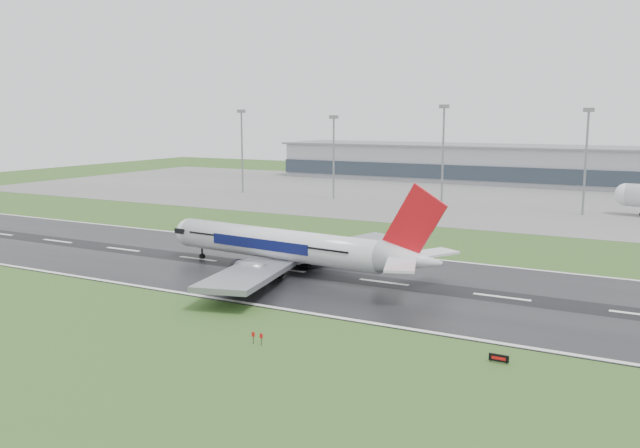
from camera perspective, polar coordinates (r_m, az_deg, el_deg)
The scene contains 10 objects.
ground at distance 115.11m, azimuth 5.47°, elevation -5.00°, with size 520.00×520.00×0.00m, color #2C511D.
runway at distance 115.09m, azimuth 5.47°, elevation -4.98°, with size 400.00×45.00×0.10m, color black.
apron at distance 233.71m, azimuth 17.47°, elevation 1.88°, with size 400.00×130.00×0.08m, color slate.
terminal at distance 291.92m, azimuth 19.79°, elevation 4.62°, with size 240.00×36.00×15.00m, color #999BA4.
main_airliner at distance 119.30m, azimuth -2.24°, elevation -0.29°, with size 56.93×54.22×16.81m, color silver, non-canonical shape.
runway_sign at distance 81.26m, azimuth 14.99°, elevation -11.02°, with size 2.30×0.26×1.04m, color black, non-canonical shape.
floodmast_0 at distance 247.85m, azimuth -6.66°, elevation 6.02°, with size 0.64×0.64×29.19m, color gray.
floodmast_1 at distance 228.49m, azimuth 1.17°, elevation 5.55°, with size 0.64×0.64×27.13m, color gray.
floodmast_2 at distance 213.68m, azimuth 10.42°, elevation 5.58°, with size 0.64×0.64×30.39m, color gray.
floodmast_3 at distance 204.81m, azimuth 21.68°, elevation 4.77°, with size 0.64×0.64×29.19m, color gray.
Camera 1 is at (42.95, -103.00, 28.21)m, focal length 37.55 mm.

